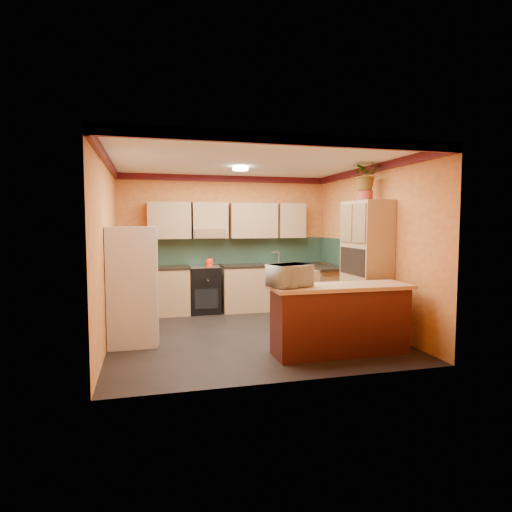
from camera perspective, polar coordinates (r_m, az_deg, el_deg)
The scene contains 15 objects.
room_shell at distance 6.93m, azimuth -1.36°, elevation 7.20°, with size 4.24×4.24×2.72m.
base_cabinets_back at distance 8.54m, azimuth -2.73°, elevation -4.42°, with size 3.65×0.60×0.88m, color tan.
countertop_back at distance 8.48m, azimuth -2.74°, elevation -1.35°, with size 3.65×0.62×0.04m, color black.
stove at distance 8.44m, azimuth -6.91°, elevation -4.45°, with size 0.58×0.58×0.91m, color black.
kettle at distance 8.33m, azimuth -6.21°, elevation -0.78°, with size 0.17×0.17×0.18m, color red, non-canonical shape.
sink at distance 8.67m, azimuth 2.28°, elevation -0.99°, with size 0.48×0.40×0.03m, color silver.
base_cabinets_right at distance 8.31m, azimuth 9.57°, elevation -4.73°, with size 0.60×0.80×0.88m, color tan.
countertop_right at distance 8.25m, azimuth 9.61°, elevation -1.57°, with size 0.62×0.80×0.04m, color black.
fridge at distance 6.41m, azimuth -16.14°, elevation -3.84°, with size 0.68×0.66×1.70m, color silver.
pantry at distance 7.05m, azimuth 14.45°, elevation -1.43°, with size 0.48×0.90×2.10m, color tan.
fern_pot at distance 7.07m, azimuth 14.43°, elevation 7.75°, with size 0.22×0.22×0.16m, color #A33527.
fern at distance 7.10m, azimuth 14.48°, elevation 10.47°, with size 0.46×0.40×0.51m, color tan.
breakfast_bar at distance 5.90m, azimuth 11.14°, elevation -8.52°, with size 1.80×0.55×0.88m, color #511D12.
bar_top at distance 5.81m, azimuth 11.21°, elevation -4.04°, with size 1.90×0.65×0.05m, color tan.
microwave at distance 5.52m, azimuth 4.52°, elevation -2.62°, with size 0.53×0.36×0.29m, color silver.
Camera 1 is at (-1.53, -6.47, 1.75)m, focal length 30.00 mm.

